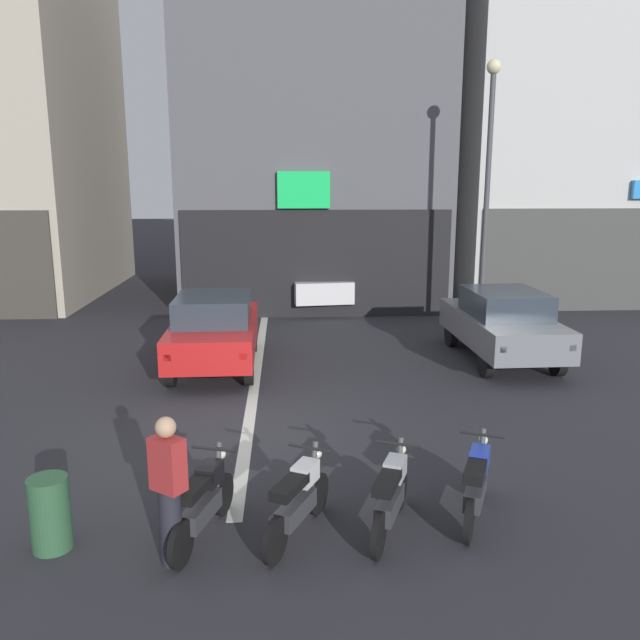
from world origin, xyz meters
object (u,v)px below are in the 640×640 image
car_white_down_street (315,279)px  trash_bin (50,513)px  motorcycle_white_row_left_mid (298,499)px  motorcycle_black_row_leftmost (204,501)px  car_grey_parked_kerbside (502,323)px  person_by_motorcycles (169,490)px  motorcycle_silver_row_centre (391,495)px  motorcycle_blue_row_right_mid (476,483)px  street_lamp (488,173)px  car_red_crossing_near (215,329)px

car_white_down_street → trash_bin: (-3.58, -13.98, -0.46)m
motorcycle_white_row_left_mid → motorcycle_black_row_leftmost: bearing=178.9°
car_grey_parked_kerbside → trash_bin: size_ratio=4.88×
car_white_down_street → person_by_motorcycles: person_by_motorcycles is taller
car_grey_parked_kerbside → trash_bin: car_grey_parked_kerbside is taller
motorcycle_silver_row_centre → motorcycle_blue_row_right_mid: size_ratio=1.01×
street_lamp → motorcycle_black_row_leftmost: (-6.15, -9.69, -3.77)m
motorcycle_blue_row_right_mid → motorcycle_white_row_left_mid: bearing=-172.4°
car_white_down_street → motorcycle_silver_row_centre: (0.27, -13.82, -0.43)m
motorcycle_silver_row_centre → motorcycle_blue_row_right_mid: 1.11m
car_red_crossing_near → trash_bin: bearing=-98.8°
car_red_crossing_near → motorcycle_white_row_left_mid: bearing=-76.3°
motorcycle_black_row_leftmost → motorcycle_silver_row_centre: size_ratio=1.03×
car_grey_parked_kerbside → motorcycle_silver_row_centre: car_grey_parked_kerbside is taller
car_white_down_street → trash_bin: 14.44m
motorcycle_black_row_leftmost → trash_bin: size_ratio=1.90×
motorcycle_black_row_leftmost → person_by_motorcycles: 0.70m
car_grey_parked_kerbside → car_white_down_street: 7.79m
person_by_motorcycles → motorcycle_white_row_left_mid: bearing=19.0°
street_lamp → motorcycle_silver_row_centre: 11.10m
motorcycle_white_row_left_mid → car_red_crossing_near: bearing=103.7°
car_white_down_street → car_red_crossing_near: bearing=-109.7°
car_red_crossing_near → motorcycle_blue_row_right_mid: car_red_crossing_near is taller
car_red_crossing_near → car_grey_parked_kerbside: same height
car_grey_parked_kerbside → street_lamp: street_lamp is taller
car_white_down_street → street_lamp: bearing=-44.4°
car_grey_parked_kerbside → motorcycle_black_row_leftmost: (-5.87, -7.15, -0.43)m
car_red_crossing_near → person_by_motorcycles: 7.39m
motorcycle_blue_row_right_mid → car_red_crossing_near: bearing=120.2°
trash_bin → car_white_down_street: bearing=75.6°
car_red_crossing_near → car_white_down_street: size_ratio=0.97×
car_red_crossing_near → trash_bin: car_red_crossing_near is taller
car_grey_parked_kerbside → motorcycle_black_row_leftmost: bearing=-129.4°
motorcycle_black_row_leftmost → motorcycle_white_row_left_mid: size_ratio=1.06×
person_by_motorcycles → motorcycle_black_row_leftmost: bearing=60.1°
car_grey_parked_kerbside → trash_bin: bearing=-136.0°
motorcycle_silver_row_centre → street_lamp: bearing=67.6°
car_red_crossing_near → motorcycle_blue_row_right_mid: bearing=-59.8°
car_red_crossing_near → motorcycle_black_row_leftmost: (0.59, -6.89, -0.43)m
car_red_crossing_near → car_grey_parked_kerbside: (6.47, 0.26, 0.00)m
motorcycle_silver_row_centre → motorcycle_blue_row_right_mid: (1.08, 0.24, 0.00)m
car_white_down_street → trash_bin: bearing=-104.4°
motorcycle_black_row_leftmost → motorcycle_silver_row_centre: (2.17, 0.03, 0.00)m
car_red_crossing_near → car_white_down_street: same height
car_white_down_street → motorcycle_white_row_left_mid: 13.90m
motorcycle_black_row_leftmost → person_by_motorcycles: person_by_motorcycles is taller
car_grey_parked_kerbside → motorcycle_blue_row_right_mid: size_ratio=2.66×
car_grey_parked_kerbside → car_white_down_street: (-3.97, 6.70, 0.00)m
street_lamp → person_by_motorcycles: bearing=-122.3°
person_by_motorcycles → trash_bin: 1.50m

